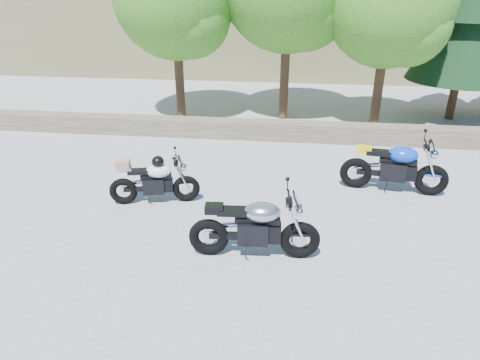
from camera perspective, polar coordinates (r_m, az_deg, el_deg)
name	(u,v)px	position (r m, az deg, el deg)	size (l,w,h in m)	color
ground	(221,244)	(7.39, -2.52, -8.46)	(90.00, 90.00, 0.00)	gray
stone_wall	(252,130)	(12.24, 1.67, 6.74)	(22.00, 0.55, 0.50)	#4C4333
tree_decid_right	(394,5)	(13.29, 19.85, 21.13)	(3.54, 3.54, 5.41)	#382314
silver_bike	(255,228)	(6.82, 2.03, -6.44)	(2.12, 0.67, 1.06)	black
white_bike	(154,180)	(8.65, -11.43, -0.03)	(1.79, 0.64, 1.00)	black
blue_bike	(395,168)	(9.49, 19.96, 1.54)	(2.20, 0.70, 1.10)	black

